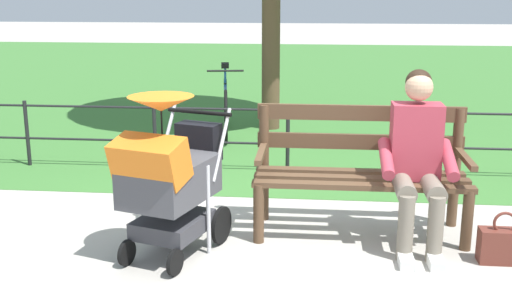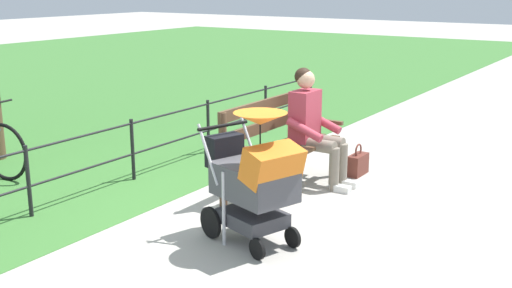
{
  "view_description": "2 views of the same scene",
  "coord_description": "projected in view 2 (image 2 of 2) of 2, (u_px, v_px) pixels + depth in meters",
  "views": [
    {
      "loc": [
        -0.27,
        4.52,
        1.84
      ],
      "look_at": [
        0.17,
        0.0,
        0.7
      ],
      "focal_mm": 43.77,
      "sensor_mm": 36.0,
      "label": 1
    },
    {
      "loc": [
        4.86,
        3.24,
        2.17
      ],
      "look_at": [
        0.12,
        0.1,
        0.69
      ],
      "focal_mm": 43.95,
      "sensor_mm": 36.0,
      "label": 2
    }
  ],
  "objects": [
    {
      "name": "ground_plane",
      "position": [
        254.0,
        207.0,
        6.2
      ],
      "size": [
        60.0,
        60.0,
        0.0
      ],
      "primitive_type": "plane",
      "color": "#ADA89E"
    },
    {
      "name": "park_bench",
      "position": [
        277.0,
        142.0,
        6.63
      ],
      "size": [
        1.6,
        0.61,
        0.96
      ],
      "color": "brown",
      "rests_on": "ground"
    },
    {
      "name": "person_on_bench",
      "position": [
        314.0,
        123.0,
        6.79
      ],
      "size": [
        0.53,
        0.74,
        1.28
      ],
      "color": "slate",
      "rests_on": "ground"
    },
    {
      "name": "stroller",
      "position": [
        255.0,
        177.0,
        5.21
      ],
      "size": [
        0.74,
        0.99,
        1.15
      ],
      "color": "black",
      "rests_on": "ground"
    },
    {
      "name": "handbag",
      "position": [
        358.0,
        164.0,
        7.23
      ],
      "size": [
        0.32,
        0.14,
        0.37
      ],
      "color": "brown",
      "rests_on": "ground"
    },
    {
      "name": "park_fence",
      "position": [
        150.0,
        138.0,
        7.2
      ],
      "size": [
        8.27,
        0.04,
        0.7
      ],
      "color": "black",
      "rests_on": "ground"
    }
  ]
}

